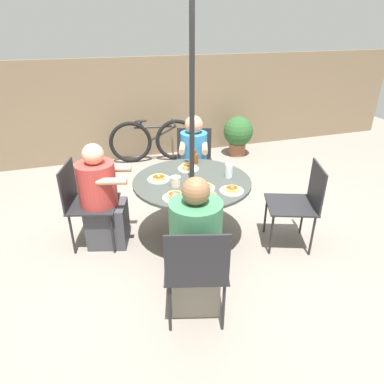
{
  "coord_description": "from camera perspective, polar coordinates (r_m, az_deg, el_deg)",
  "views": [
    {
      "loc": [
        -0.97,
        -2.94,
        2.15
      ],
      "look_at": [
        0.0,
        0.0,
        0.59
      ],
      "focal_mm": 32.0,
      "sensor_mm": 36.0,
      "label": 1
    }
  ],
  "objects": [
    {
      "name": "patio_chair_south",
      "position": [
        4.5,
        0.33,
        5.58
      ],
      "size": [
        0.6,
        0.6,
        0.9
      ],
      "rotation": [
        0.0,
        0.0,
        -3.48
      ],
      "color": "#232326",
      "rests_on": "ground"
    },
    {
      "name": "back_fence",
      "position": [
        5.94,
        -8.57,
        13.52
      ],
      "size": [
        10.0,
        0.06,
        1.64
      ],
      "primitive_type": "cube",
      "color": "#7A664C",
      "rests_on": "ground"
    },
    {
      "name": "pancake_plate_c",
      "position": [
        3.2,
        6.67,
        0.34
      ],
      "size": [
        0.22,
        0.22,
        0.05
      ],
      "color": "white",
      "rests_on": "patio_table"
    },
    {
      "name": "diner_south",
      "position": [
        4.34,
        0.28,
        4.72
      ],
      "size": [
        0.46,
        0.56,
        1.13
      ],
      "rotation": [
        0.0,
        0.0,
        -3.48
      ],
      "color": "beige",
      "rests_on": "ground"
    },
    {
      "name": "syrup_bottle",
      "position": [
        3.81,
        0.56,
        5.69
      ],
      "size": [
        0.09,
        0.06,
        0.15
      ],
      "color": "brown",
      "rests_on": "patio_table"
    },
    {
      "name": "pancake_plate_d",
      "position": [
        3.66,
        -0.64,
        4.11
      ],
      "size": [
        0.22,
        0.22,
        0.06
      ],
      "color": "white",
      "rests_on": "patio_table"
    },
    {
      "name": "potted_shrub",
      "position": [
        6.07,
        7.69,
        9.66
      ],
      "size": [
        0.51,
        0.51,
        0.68
      ],
      "color": "brown",
      "rests_on": "ground"
    },
    {
      "name": "patio_chair_north",
      "position": [
        2.58,
        0.71,
        -12.33
      ],
      "size": [
        0.59,
        0.59,
        0.9
      ],
      "rotation": [
        0.0,
        0.0,
        -0.29
      ],
      "color": "#232326",
      "rests_on": "ground"
    },
    {
      "name": "pancake_plate_e",
      "position": [
        3.06,
        -2.84,
        -0.76
      ],
      "size": [
        0.22,
        0.22,
        0.06
      ],
      "color": "white",
      "rests_on": "patio_table"
    },
    {
      "name": "ground_plane",
      "position": [
        3.77,
        0.0,
        -8.0
      ],
      "size": [
        12.0,
        12.0,
        0.0
      ],
      "primitive_type": "plane",
      "color": "gray"
    },
    {
      "name": "diner_north",
      "position": [
        2.72,
        0.56,
        -9.88
      ],
      "size": [
        0.52,
        0.61,
        1.17
      ],
      "rotation": [
        0.0,
        0.0,
        -0.29
      ],
      "color": "gray",
      "rests_on": "ground"
    },
    {
      "name": "umbrella_pole",
      "position": [
        3.24,
        0.0,
        10.05
      ],
      "size": [
        0.05,
        0.05,
        2.44
      ],
      "primitive_type": "cylinder",
      "color": "black",
      "rests_on": "ground"
    },
    {
      "name": "pancake_plate_b",
      "position": [
        3.24,
        1.85,
        0.82
      ],
      "size": [
        0.22,
        0.22,
        0.05
      ],
      "color": "white",
      "rests_on": "patio_table"
    },
    {
      "name": "drinking_glass_a",
      "position": [
        3.48,
        6.17,
        3.55
      ],
      "size": [
        0.08,
        0.08,
        0.14
      ],
      "primitive_type": "cylinder",
      "color": "silver",
      "rests_on": "patio_table"
    },
    {
      "name": "diner_west",
      "position": [
        3.61,
        -14.72,
        -1.49
      ],
      "size": [
        0.56,
        0.49,
        1.11
      ],
      "rotation": [
        0.0,
        0.0,
        -1.86
      ],
      "color": "#3D3D42",
      "rests_on": "ground"
    },
    {
      "name": "pancake_plate_a",
      "position": [
        3.43,
        -5.58,
        2.28
      ],
      "size": [
        0.22,
        0.22,
        0.05
      ],
      "color": "white",
      "rests_on": "patio_table"
    },
    {
      "name": "patio_chair_east",
      "position": [
        3.62,
        17.63,
        -1.28
      ],
      "size": [
        0.61,
        0.61,
        0.9
      ],
      "rotation": [
        0.0,
        0.0,
        1.21
      ],
      "color": "#232326",
      "rests_on": "ground"
    },
    {
      "name": "patio_table",
      "position": [
        3.47,
        0.0,
        0.03
      ],
      "size": [
        1.18,
        1.18,
        0.72
      ],
      "color": "#383D38",
      "rests_on": "ground"
    },
    {
      "name": "coffee_cup",
      "position": [
        3.28,
        -2.74,
        1.78
      ],
      "size": [
        0.09,
        0.09,
        0.1
      ],
      "color": "beige",
      "rests_on": "patio_table"
    },
    {
      "name": "bicycle",
      "position": [
        5.78,
        -6.4,
        8.51
      ],
      "size": [
        1.45,
        0.44,
        0.71
      ],
      "rotation": [
        0.0,
        0.0,
        -0.14
      ],
      "color": "black",
      "rests_on": "ground"
    },
    {
      "name": "patio_chair_west",
      "position": [
        3.64,
        -17.55,
        -1.12
      ],
      "size": [
        0.59,
        0.59,
        0.9
      ],
      "rotation": [
        0.0,
        0.0,
        -1.86
      ],
      "color": "#232326",
      "rests_on": "ground"
    }
  ]
}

